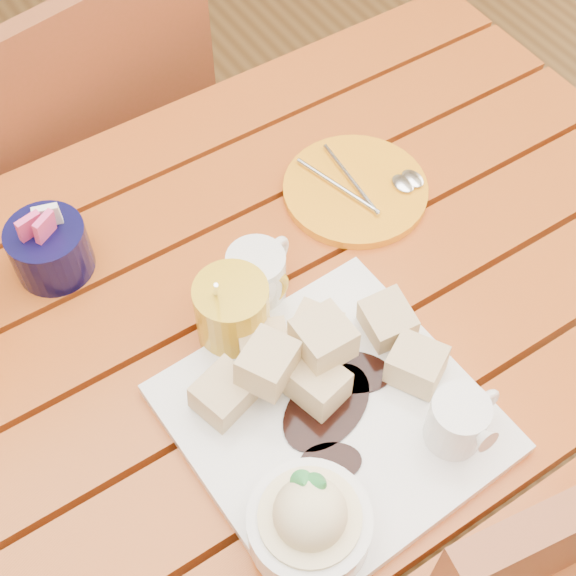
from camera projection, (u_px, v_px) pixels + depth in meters
ground at (269, 549)px, 1.51m from camera, size 5.00×5.00×0.00m
table at (258, 390)px, 0.98m from camera, size 1.20×0.79×0.75m
dessert_plate at (330, 432)px, 0.79m from camera, size 0.30×0.30×0.12m
coffee_mug_right at (235, 311)px, 0.86m from camera, size 0.11×0.08×0.13m
cream_pitcher at (259, 277)px, 0.89m from camera, size 0.09×0.08×0.08m
sugar_caddy at (50, 248)px, 0.92m from camera, size 0.09×0.09×0.10m
orange_saucer at (357, 189)px, 1.01m from camera, size 0.18×0.18×0.02m
chair_far at (79, 175)px, 1.37m from camera, size 0.50×0.50×0.90m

